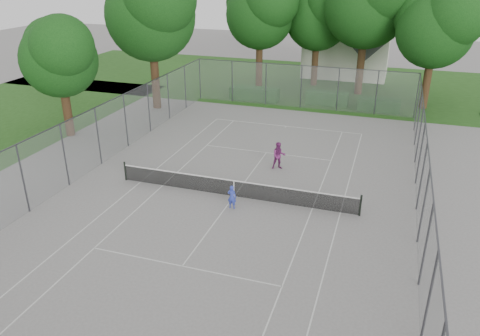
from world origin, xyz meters
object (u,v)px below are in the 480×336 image
(girl_player, at_px, (232,197))
(woman_player, at_px, (279,156))
(house, at_px, (348,34))
(tennis_net, at_px, (234,188))

(girl_player, height_order, woman_player, woman_player)
(house, relative_size, woman_player, 6.44)
(girl_player, bearing_deg, woman_player, -99.10)
(house, xyz_separation_m, girl_player, (-1.79, -31.83, -3.63))
(house, bearing_deg, tennis_net, -93.91)
(house, height_order, girl_player, house)
(girl_player, distance_m, woman_player, 5.51)
(tennis_net, height_order, woman_player, woman_player)
(girl_player, bearing_deg, tennis_net, -74.00)
(tennis_net, bearing_deg, house, 86.09)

